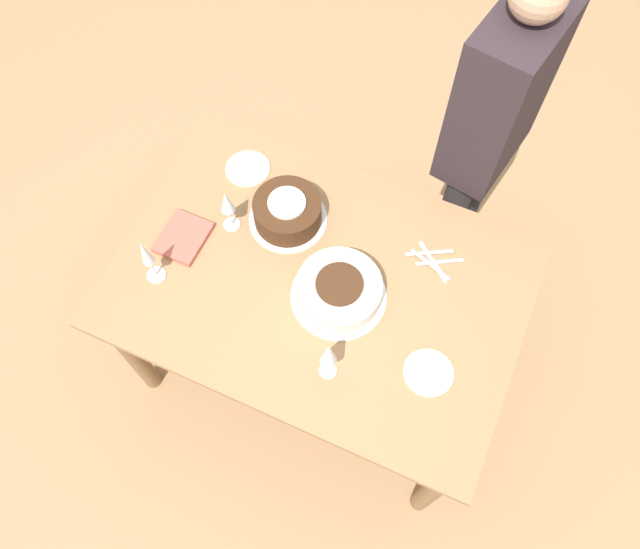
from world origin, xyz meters
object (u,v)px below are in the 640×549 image
object	(u,v)px
wine_glass_extra	(328,354)
wine_glass_near	(146,255)
cake_center_white	(339,291)
wine_glass_far	(227,204)
cake_front_chocolate	(288,212)
person_cutting	(492,121)

from	to	relation	value
wine_glass_extra	wine_glass_near	bearing A→B (deg)	-6.04
wine_glass_near	wine_glass_extra	world-z (taller)	same
wine_glass_near	wine_glass_extra	size ratio (longest dim) A/B	1.00
cake_center_white	wine_glass_extra	world-z (taller)	wine_glass_extra
wine_glass_extra	cake_center_white	bearing A→B (deg)	-74.16
wine_glass_extra	wine_glass_far	bearing A→B (deg)	-33.86
cake_front_chocolate	wine_glass_extra	size ratio (longest dim) A/B	1.24
person_cutting	cake_center_white	bearing A→B (deg)	-7.52
cake_center_white	wine_glass_extra	xyz separation A→B (m)	(-0.07, 0.26, 0.11)
person_cutting	wine_glass_far	bearing A→B (deg)	-36.19
cake_center_white	person_cutting	bearing A→B (deg)	-108.28
cake_front_chocolate	wine_glass_near	world-z (taller)	wine_glass_near
wine_glass_extra	cake_front_chocolate	bearing A→B (deg)	-52.05
wine_glass_far	wine_glass_extra	distance (m)	0.65
cake_front_chocolate	wine_glass_extra	bearing A→B (deg)	127.95
cake_center_white	person_cutting	xyz separation A→B (m)	(-0.26, -0.78, 0.14)
wine_glass_far	cake_front_chocolate	bearing A→B (deg)	-149.79
wine_glass_far	person_cutting	world-z (taller)	person_cutting
cake_center_white	wine_glass_near	xyz separation A→B (m)	(0.61, 0.18, 0.10)
wine_glass_near	wine_glass_far	size ratio (longest dim) A/B	1.16
wine_glass_near	wine_glass_far	world-z (taller)	wine_glass_near
cake_front_chocolate	wine_glass_near	distance (m)	0.51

